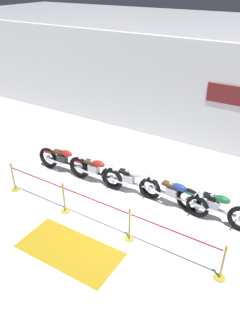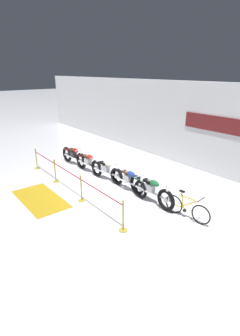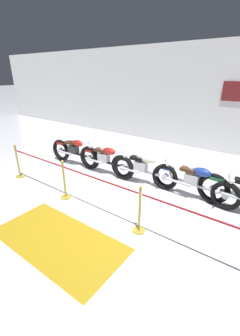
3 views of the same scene
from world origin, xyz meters
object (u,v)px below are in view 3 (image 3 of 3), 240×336
motorcycle_red_1 (105,160)px  stanchion_far_left (65,174)px  floor_banner (58,240)px  motorcycle_red_0 (75,152)px  stanchion_mid_right (139,216)px  motorcycle_blue_3 (194,182)px  motorcycle_cream_2 (142,168)px  stanchion_mid_left (65,185)px

motorcycle_red_1 → stanchion_far_left: 1.84m
stanchion_far_left → floor_banner: bearing=-47.5°
motorcycle_red_0 → stanchion_far_left: size_ratio=0.31×
stanchion_far_left → stanchion_mid_right: bearing=0.0°
motorcycle_blue_3 → motorcycle_cream_2: bearing=-177.5°
stanchion_far_left → floor_banner: 1.76m
motorcycle_cream_2 → motorcycle_blue_3: 1.51m
motorcycle_cream_2 → stanchion_far_left: stanchion_far_left is taller
motorcycle_blue_3 → stanchion_mid_right: size_ratio=2.24×
stanchion_mid_right → floor_banner: stanchion_mid_right is taller
floor_banner → motorcycle_red_1: bearing=113.0°
motorcycle_red_1 → stanchion_mid_right: 3.04m
floor_banner → motorcycle_red_0: bearing=131.6°
motorcycle_blue_3 → stanchion_far_left: size_ratio=0.34×
motorcycle_red_0 → motorcycle_blue_3: bearing=3.0°
stanchion_far_left → stanchion_mid_left: bearing=180.0°
motorcycle_blue_3 → motorcycle_red_1: bearing=-176.4°
motorcycle_red_0 → floor_banner: (2.68, -2.95, -0.48)m
motorcycle_red_1 → stanchion_mid_left: stanchion_mid_left is taller
motorcycle_red_0 → stanchion_mid_left: (1.53, -1.76, -0.12)m
motorcycle_red_1 → floor_banner: (1.31, -3.00, -0.47)m
motorcycle_red_0 → floor_banner: bearing=-47.8°
motorcycle_cream_2 → stanchion_far_left: size_ratio=0.31×
motorcycle_red_1 → motorcycle_blue_3: 2.83m
motorcycle_red_0 → stanchion_mid_right: (3.80, -1.76, -0.12)m
stanchion_mid_right → motorcycle_red_1: bearing=143.4°
stanchion_mid_left → motorcycle_blue_3: bearing=36.7°
motorcycle_red_0 → motorcycle_cream_2: (2.69, 0.16, -0.00)m
motorcycle_red_0 → motorcycle_red_1: bearing=1.9°
motorcycle_red_0 → stanchion_mid_right: size_ratio=2.10×
motorcycle_cream_2 → motorcycle_blue_3: bearing=2.5°
motorcycle_red_1 → stanchion_mid_left: (0.16, -1.81, -0.11)m
motorcycle_blue_3 → stanchion_mid_right: stanchion_mid_right is taller
stanchion_far_left → motorcycle_blue_3: bearing=37.3°
motorcycle_red_1 → motorcycle_blue_3: bearing=3.6°
motorcycle_red_1 → stanchion_far_left: bearing=-83.0°
stanchion_mid_right → motorcycle_red_0: bearing=155.1°
motorcycle_cream_2 → stanchion_mid_right: (1.11, -1.92, -0.12)m
motorcycle_red_1 → floor_banner: size_ratio=0.81×
stanchion_far_left → stanchion_mid_left: size_ratio=6.68×
motorcycle_red_1 → stanchion_mid_right: bearing=-36.6°
motorcycle_red_0 → stanchion_mid_right: 4.19m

